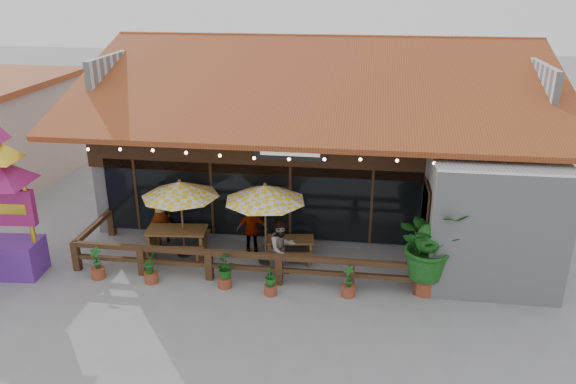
# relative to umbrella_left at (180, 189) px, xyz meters

# --- Properties ---
(ground) EXTENTS (100.00, 100.00, 0.00)m
(ground) POSITION_rel_umbrella_left_xyz_m (3.67, -0.84, -2.18)
(ground) COLOR gray
(ground) RESTS_ON ground
(restaurant_building) EXTENTS (15.50, 14.73, 6.09)m
(restaurant_building) POSITION_rel_umbrella_left_xyz_m (3.93, 5.77, 0.03)
(restaurant_building) COLOR #B9BABF
(restaurant_building) RESTS_ON ground
(patio_railing) EXTENTS (10.00, 2.60, 0.92)m
(patio_railing) POSITION_rel_umbrella_left_xyz_m (1.41, -1.10, -1.56)
(patio_railing) COLOR #4A301A
(patio_railing) RESTS_ON ground
(umbrella_left) EXTENTS (2.61, 2.61, 2.50)m
(umbrella_left) POSITION_rel_umbrella_left_xyz_m (0.00, 0.00, 0.00)
(umbrella_left) COLOR brown
(umbrella_left) RESTS_ON ground
(umbrella_right) EXTENTS (2.87, 2.87, 2.56)m
(umbrella_right) POSITION_rel_umbrella_left_xyz_m (2.58, -0.12, 0.06)
(umbrella_right) COLOR brown
(umbrella_right) RESTS_ON ground
(picnic_table_left) EXTENTS (1.97, 1.75, 0.87)m
(picnic_table_left) POSITION_rel_umbrella_left_xyz_m (-0.20, -0.02, -1.59)
(picnic_table_left) COLOR brown
(picnic_table_left) RESTS_ON ground
(picnic_table_right) EXTENTS (1.55, 1.38, 0.68)m
(picnic_table_right) POSITION_rel_umbrella_left_xyz_m (3.28, 0.20, -1.72)
(picnic_table_right) COLOR brown
(picnic_table_right) RESTS_ON ground
(thai_sign_tower) EXTENTS (2.25, 2.25, 5.68)m
(thai_sign_tower) POSITION_rel_umbrella_left_xyz_m (-4.40, -1.79, 0.82)
(thai_sign_tower) COLOR #5C2894
(thai_sign_tower) RESTS_ON ground
(tropical_plant) EXTENTS (2.36, 2.27, 2.52)m
(tropical_plant) POSITION_rel_umbrella_left_xyz_m (7.20, -1.23, -0.74)
(tropical_plant) COLOR brown
(tropical_plant) RESTS_ON ground
(diner_a) EXTENTS (0.83, 0.70, 1.95)m
(diner_a) POSITION_rel_umbrella_left_xyz_m (-1.01, 0.78, -1.21)
(diner_a) COLOR #3C2013
(diner_a) RESTS_ON ground
(diner_b) EXTENTS (1.08, 1.06, 1.75)m
(diner_b) POSITION_rel_umbrella_left_xyz_m (3.17, -0.86, -1.30)
(diner_b) COLOR #3C2013
(diner_b) RESTS_ON ground
(diner_c) EXTENTS (1.00, 0.56, 1.61)m
(diner_c) POSITION_rel_umbrella_left_xyz_m (2.06, 0.43, -1.37)
(diner_c) COLOR #3C2013
(diner_c) RESTS_ON ground
(planter_a) EXTENTS (0.39, 0.39, 0.96)m
(planter_a) POSITION_rel_umbrella_left_xyz_m (-2.02, -1.70, -1.78)
(planter_a) COLOR brown
(planter_a) RESTS_ON ground
(planter_b) EXTENTS (0.43, 0.45, 0.95)m
(planter_b) POSITION_rel_umbrella_left_xyz_m (-0.42, -1.73, -1.75)
(planter_b) COLOR brown
(planter_b) RESTS_ON ground
(planter_c) EXTENTS (0.74, 0.73, 0.92)m
(planter_c) POSITION_rel_umbrella_left_xyz_m (1.70, -1.71, -1.66)
(planter_c) COLOR brown
(planter_c) RESTS_ON ground
(planter_d) EXTENTS (0.45, 0.45, 0.85)m
(planter_d) POSITION_rel_umbrella_left_xyz_m (3.02, -1.91, -1.77)
(planter_d) COLOR brown
(planter_d) RESTS_ON ground
(planter_e) EXTENTS (0.37, 0.39, 0.91)m
(planter_e) POSITION_rel_umbrella_left_xyz_m (5.12, -1.69, -1.80)
(planter_e) COLOR brown
(planter_e) RESTS_ON ground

